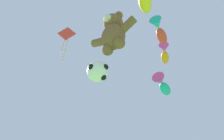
# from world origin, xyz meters

# --- Properties ---
(teddy_bear_kite) EXTENTS (2.39, 1.05, 2.42)m
(teddy_bear_kite) POSITION_xyz_m (1.15, 3.27, 10.59)
(teddy_bear_kite) COLOR brown
(soccer_ball_kite) EXTENTS (0.96, 0.96, 0.88)m
(soccer_ball_kite) POSITION_xyz_m (0.31, 3.34, 8.76)
(soccer_ball_kite) COLOR white
(fish_kite_crimson) EXTENTS (0.85, 1.62, 0.57)m
(fish_kite_crimson) POSITION_xyz_m (2.64, 4.88, 11.25)
(fish_kite_crimson) COLOR red
(fish_kite_tangerine) EXTENTS (1.03, 1.48, 0.54)m
(fish_kite_tangerine) POSITION_xyz_m (1.86, 7.06, 12.14)
(fish_kite_tangerine) COLOR orange
(fish_kite_teal) EXTENTS (0.98, 1.92, 0.76)m
(fish_kite_teal) POSITION_xyz_m (0.63, 8.92, 11.75)
(fish_kite_teal) COLOR #19ADB2
(diamond_kite) EXTENTS (0.86, 0.70, 2.86)m
(diamond_kite) POSITION_xyz_m (-2.26, 3.35, 13.09)
(diamond_kite) COLOR red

